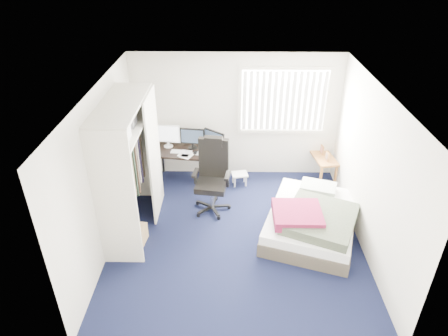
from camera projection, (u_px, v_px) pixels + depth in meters
name	position (u px, v px, depth m)	size (l,w,h in m)	color
ground	(236.00, 237.00, 6.59)	(4.20, 4.20, 0.00)	black
room_shell	(237.00, 156.00, 5.83)	(4.20, 4.20, 4.20)	silver
window_assembly	(284.00, 101.00, 7.53)	(1.72, 0.09, 1.32)	white
closet	(129.00, 156.00, 6.16)	(0.64, 1.84, 2.22)	beige
desk	(190.00, 148.00, 7.75)	(1.47, 0.83, 1.15)	black
office_chair	(212.00, 183.00, 7.06)	(0.71, 0.71, 1.34)	black
footstool	(240.00, 176.00, 7.88)	(0.34, 0.29, 0.25)	white
nightstand	(323.00, 159.00, 7.93)	(0.49, 0.81, 0.70)	brown
bed	(312.00, 220.00, 6.55)	(1.87, 2.16, 0.61)	#423A2F
pine_box	(134.00, 234.00, 6.43)	(0.38, 0.29, 0.29)	tan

